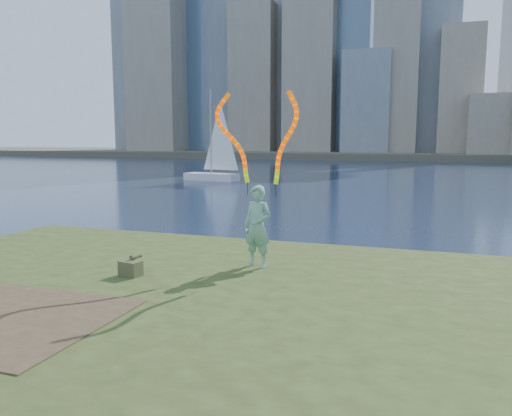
% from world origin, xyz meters
% --- Properties ---
extents(ground, '(320.00, 320.00, 0.00)m').
position_xyz_m(ground, '(0.00, 0.00, 0.00)').
color(ground, '#18253E').
rests_on(ground, ground).
extents(grassy_knoll, '(20.00, 18.00, 0.80)m').
position_xyz_m(grassy_knoll, '(0.00, -2.30, 0.34)').
color(grassy_knoll, '#334117').
rests_on(grassy_knoll, ground).
extents(dirt_patch, '(3.20, 3.00, 0.02)m').
position_xyz_m(dirt_patch, '(-2.20, -3.20, 0.81)').
color(dirt_patch, '#47331E').
rests_on(dirt_patch, grassy_knoll).
extents(far_shore, '(320.00, 40.00, 1.20)m').
position_xyz_m(far_shore, '(0.00, 95.00, 0.60)').
color(far_shore, '#514C3B').
rests_on(far_shore, ground).
extents(woman_with_ribbons, '(2.09, 0.66, 4.21)m').
position_xyz_m(woman_with_ribbons, '(0.50, 1.25, 2.19)').
color(woman_with_ribbons, '#247C4B').
rests_on(woman_with_ribbons, grassy_knoll).
extents(canvas_bag, '(0.49, 0.55, 0.43)m').
position_xyz_m(canvas_bag, '(-1.81, -0.33, 0.98)').
color(canvas_bag, '#4D4B2B').
rests_on(canvas_bag, grassy_knoll).
extents(sailboat, '(5.31, 2.37, 7.97)m').
position_xyz_m(sailboat, '(-13.73, 31.23, 1.37)').
color(sailboat, white).
rests_on(sailboat, ground).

